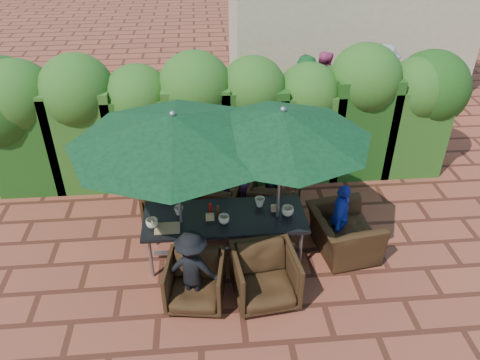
{
  "coord_description": "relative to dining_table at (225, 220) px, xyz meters",
  "views": [
    {
      "loc": [
        -0.41,
        -5.37,
        4.85
      ],
      "look_at": [
        0.11,
        0.4,
        1.09
      ],
      "focal_mm": 35.0,
      "sensor_mm": 36.0,
      "label": 1
    }
  ],
  "objects": [
    {
      "name": "ground",
      "position": [
        0.15,
        0.01,
        -0.68
      ],
      "size": [
        80.0,
        80.0,
        0.0
      ],
      "primitive_type": "plane",
      "color": "brown",
      "rests_on": "ground"
    },
    {
      "name": "dining_table",
      "position": [
        0.0,
        0.0,
        0.0
      ],
      "size": [
        2.34,
        0.9,
        0.75
      ],
      "color": "black",
      "rests_on": "ground"
    },
    {
      "name": "umbrella_left",
      "position": [
        -0.62,
        -0.07,
        1.54
      ],
      "size": [
        2.73,
        2.73,
        2.46
      ],
      "color": "gray",
      "rests_on": "ground"
    },
    {
      "name": "umbrella_right",
      "position": [
        0.76,
        -0.07,
        1.54
      ],
      "size": [
        2.38,
        2.38,
        2.46
      ],
      "color": "gray",
      "rests_on": "ground"
    },
    {
      "name": "chair_far_left",
      "position": [
        -0.83,
        0.93,
        -0.28
      ],
      "size": [
        0.91,
        0.88,
        0.8
      ],
      "primitive_type": "imported",
      "rotation": [
        0.0,
        0.0,
        2.93
      ],
      "color": "black",
      "rests_on": "ground"
    },
    {
      "name": "chair_far_mid",
      "position": [
        -0.06,
        1.01,
        -0.28
      ],
      "size": [
        0.95,
        0.92,
        0.79
      ],
      "primitive_type": "imported",
      "rotation": [
        0.0,
        0.0,
        2.84
      ],
      "color": "black",
      "rests_on": "ground"
    },
    {
      "name": "chair_far_right",
      "position": [
        0.88,
        0.91,
        -0.26
      ],
      "size": [
        0.99,
        0.95,
        0.82
      ],
      "primitive_type": "imported",
      "rotation": [
        0.0,
        0.0,
        2.84
      ],
      "color": "black",
      "rests_on": "ground"
    },
    {
      "name": "chair_near_left",
      "position": [
        -0.45,
        -0.87,
        -0.29
      ],
      "size": [
        0.84,
        0.8,
        0.77
      ],
      "primitive_type": "imported",
      "rotation": [
        0.0,
        0.0,
        -0.14
      ],
      "color": "black",
      "rests_on": "ground"
    },
    {
      "name": "chair_near_right",
      "position": [
        0.48,
        -0.88,
        -0.25
      ],
      "size": [
        0.9,
        0.85,
        0.84
      ],
      "primitive_type": "imported",
      "rotation": [
        0.0,
        0.0,
        0.11
      ],
      "color": "black",
      "rests_on": "ground"
    },
    {
      "name": "chair_end_right",
      "position": [
        1.79,
        -0.03,
        -0.22
      ],
      "size": [
        0.82,
        1.12,
        0.9
      ],
      "primitive_type": "imported",
      "rotation": [
        0.0,
        0.0,
        1.72
      ],
      "color": "black",
      "rests_on": "ground"
    },
    {
      "name": "adult_far_left",
      "position": [
        -0.93,
        0.9,
        -0.05
      ],
      "size": [
        0.7,
        0.54,
        1.26
      ],
      "primitive_type": "imported",
      "rotation": [
        0.0,
        0.0,
        0.3
      ],
      "color": "silver",
      "rests_on": "ground"
    },
    {
      "name": "adult_far_mid",
      "position": [
        -0.04,
        1.03,
        -0.04
      ],
      "size": [
        0.51,
        0.45,
        1.27
      ],
      "primitive_type": "imported",
      "rotation": [
        0.0,
        0.0,
        -0.18
      ],
      "color": "#2134B4",
      "rests_on": "ground"
    },
    {
      "name": "adult_far_right",
      "position": [
        0.94,
        1.02,
        -0.08
      ],
      "size": [
        0.62,
        0.44,
        1.18
      ],
      "primitive_type": "imported",
      "rotation": [
        0.0,
        0.0,
        0.17
      ],
      "color": "black",
      "rests_on": "ground"
    },
    {
      "name": "adult_near_left",
      "position": [
        -0.47,
        -0.87,
        -0.1
      ],
      "size": [
        0.8,
        0.51,
        1.16
      ],
      "primitive_type": "imported",
      "rotation": [
        0.0,
        0.0,
        2.9
      ],
      "color": "black",
      "rests_on": "ground"
    },
    {
      "name": "adult_end_right",
      "position": [
        1.73,
        0.03,
        -0.1
      ],
      "size": [
        0.56,
        0.75,
        1.14
      ],
      "primitive_type": "imported",
      "rotation": [
        0.0,
        0.0,
        1.18
      ],
      "color": "#2134B4",
      "rests_on": "ground"
    },
    {
      "name": "child_left",
      "position": [
        -0.35,
        1.04,
        -0.24
      ],
      "size": [
        0.36,
        0.31,
        0.87
      ],
      "primitive_type": "imported",
      "rotation": [
        0.0,
        0.0,
        0.19
      ],
      "color": "#C64680",
      "rests_on": "ground"
    },
    {
      "name": "child_right",
      "position": [
        0.35,
        0.96,
        -0.27
      ],
      "size": [
        0.35,
        0.32,
        0.81
      ],
      "primitive_type": "imported",
      "rotation": [
        0.0,
        0.0,
        -0.35
      ],
      "color": "#984CA5",
      "rests_on": "ground"
    },
    {
      "name": "pedestrian_a",
      "position": [
        2.03,
        4.21,
        0.17
      ],
      "size": [
        1.62,
        0.66,
        1.7
      ],
      "primitive_type": "imported",
      "rotation": [
        0.0,
        0.0,
        3.2
      ],
      "color": "#227E36",
      "rests_on": "ground"
    },
    {
      "name": "pedestrian_b",
      "position": [
        2.49,
        4.54,
        0.15
      ],
      "size": [
        0.89,
        0.66,
        1.66
      ],
      "primitive_type": "imported",
      "rotation": [
        0.0,
        0.0,
        2.91
      ],
      "color": "#C64680",
      "rests_on": "ground"
    },
    {
      "name": "pedestrian_c",
      "position": [
        3.75,
        4.25,
        0.25
      ],
      "size": [
        1.3,
        1.05,
        1.85
      ],
      "primitive_type": "imported",
      "rotation": [
        0.0,
        0.0,
        2.63
      ],
      "color": "gray",
      "rests_on": "ground"
    },
    {
      "name": "cup_a",
      "position": [
        -1.02,
        -0.16,
        0.14
      ],
      "size": [
        0.17,
        0.17,
        0.13
      ],
      "primitive_type": "imported",
      "color": "beige",
      "rests_on": "dining_table"
    },
    {
      "name": "cup_b",
      "position": [
        -0.65,
        0.11,
        0.14
      ],
      "size": [
        0.13,
        0.13,
        0.12
      ],
      "primitive_type": "imported",
      "color": "beige",
      "rests_on": "dining_table"
    },
    {
      "name": "cup_c",
      "position": [
        -0.02,
        -0.15,
        0.14
      ],
      "size": [
        0.16,
        0.16,
        0.12
      ],
      "primitive_type": "imported",
      "color": "beige",
      "rests_on": "dining_table"
    },
    {
      "name": "cup_d",
      "position": [
        0.54,
        0.21,
        0.14
      ],
      "size": [
        0.15,
        0.15,
        0.14
      ],
      "primitive_type": "imported",
      "color": "beige",
      "rests_on": "dining_table"
    },
    {
      "name": "cup_e",
      "position": [
        0.91,
        -0.05,
        0.14
      ],
      "size": [
        0.18,
        0.18,
        0.14
      ],
      "primitive_type": "imported",
      "color": "beige",
      "rests_on": "dining_table"
    },
    {
      "name": "ketchup_bottle",
      "position": [
        -0.2,
        0.09,
        0.16
      ],
      "size": [
        0.04,
        0.04,
        0.17
      ],
      "primitive_type": "cylinder",
      "color": "#B20C0A",
      "rests_on": "dining_table"
    },
    {
      "name": "sauce_bottle",
      "position": [
        -0.09,
        0.04,
        0.16
      ],
      "size": [
        0.04,
        0.04,
        0.17
      ],
      "primitive_type": "cylinder",
      "color": "#4C230C",
      "rests_on": "dining_table"
    },
    {
      "name": "serving_tray",
      "position": [
        -0.81,
        -0.21,
        0.08
      ],
      "size": [
        0.35,
        0.25,
        0.02
      ],
      "primitive_type": "cube",
      "color": "#9D774C",
      "rests_on": "dining_table"
    },
    {
      "name": "number_block_left",
      "position": [
        -0.21,
        -0.07,
        0.12
      ],
      "size": [
        0.12,
        0.06,
        0.1
      ],
      "primitive_type": "cube",
      "color": "tan",
      "rests_on": "dining_table"
    },
    {
      "name": "number_block_right",
      "position": [
        0.74,
        0.06,
        0.12
      ],
      "size": [
        0.12,
        0.06,
        0.1
      ],
      "primitive_type": "cube",
      "color": "tan",
      "rests_on": "dining_table"
    },
    {
      "name": "hedge_wall",
      "position": [
        -0.06,
        2.33,
        0.69
      ],
      "size": [
        9.1,
        1.6,
        2.49
      ],
      "color": "#17370F",
      "rests_on": "ground"
    },
    {
      "name": "building",
      "position": [
        3.65,
        7.0,
        0.93
      ],
      "size": [
        6.2,
        3.08,
        3.2
      ],
      "color": "#C4B891",
      "rests_on": "ground"
    }
  ]
}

